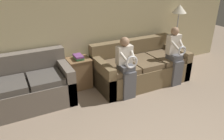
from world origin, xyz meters
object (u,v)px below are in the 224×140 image
at_px(book_stack, 78,57).
at_px(couch_main, 140,68).
at_px(side_shelf, 79,73).
at_px(floor_lamp, 179,14).
at_px(child_right_seated, 175,54).
at_px(couch_side, 28,88).
at_px(child_left_seated, 127,65).

bearing_deg(book_stack, couch_main, -14.98).
distance_m(side_shelf, floor_lamp, 2.76).
xyz_separation_m(couch_main, child_right_seated, (0.60, -0.42, 0.36)).
height_order(couch_side, child_right_seated, child_right_seated).
distance_m(couch_main, floor_lamp, 1.66).
relative_size(couch_side, child_left_seated, 1.32).
distance_m(child_right_seated, side_shelf, 2.07).
height_order(child_right_seated, floor_lamp, floor_lamp).
relative_size(book_stack, floor_lamp, 0.18).
distance_m(child_left_seated, floor_lamp, 2.12).
bearing_deg(couch_side, book_stack, 11.13).
relative_size(couch_side, book_stack, 5.54).
bearing_deg(couch_side, floor_lamp, 2.90).
height_order(child_left_seated, floor_lamp, floor_lamp).
distance_m(child_right_seated, book_stack, 2.04).
bearing_deg(side_shelf, child_left_seated, -48.02).
height_order(book_stack, floor_lamp, floor_lamp).
bearing_deg(child_left_seated, book_stack, 132.13).
relative_size(child_left_seated, child_right_seated, 0.96).
bearing_deg(couch_main, child_right_seated, -34.78).
distance_m(side_shelf, book_stack, 0.36).
distance_m(couch_side, side_shelf, 1.09).
distance_m(couch_main, side_shelf, 1.34).
xyz_separation_m(child_left_seated, child_right_seated, (1.20, 0.01, 0.02)).
height_order(couch_main, book_stack, couch_main).
height_order(couch_side, floor_lamp, floor_lamp).
relative_size(side_shelf, floor_lamp, 0.41).
bearing_deg(child_left_seated, child_right_seated, 0.28).
bearing_deg(side_shelf, couch_side, -168.71).
xyz_separation_m(child_left_seated, floor_lamp, (1.87, 0.74, 0.69)).
distance_m(child_right_seated, floor_lamp, 1.20).
bearing_deg(child_right_seated, child_left_seated, -179.72).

